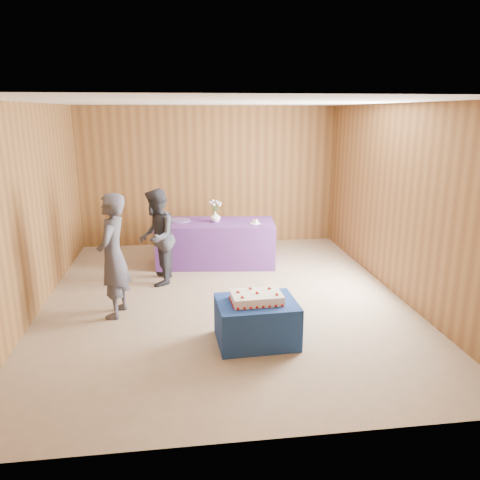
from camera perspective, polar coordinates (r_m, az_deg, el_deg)
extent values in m
plane|color=gray|center=(6.73, -1.90, -7.19)|extent=(6.00, 6.00, 0.00)
cube|color=brown|center=(9.29, -3.82, 7.73)|extent=(5.00, 0.04, 2.70)
cube|color=brown|center=(3.47, 2.82, -5.47)|extent=(5.00, 0.04, 2.70)
cube|color=brown|center=(6.59, -24.22, 3.24)|extent=(0.04, 6.00, 2.70)
cube|color=brown|center=(7.03, 18.80, 4.46)|extent=(0.04, 6.00, 2.70)
cube|color=white|center=(6.22, -2.13, 16.45)|extent=(5.00, 6.00, 0.04)
cube|color=navy|center=(5.46, 2.03, -9.91)|extent=(0.93, 0.74, 0.50)
cube|color=#62328A|center=(8.15, -2.93, -0.36)|extent=(2.09, 1.12, 0.75)
cube|color=white|center=(5.33, 2.03, -7.01)|extent=(0.59, 0.41, 0.10)
sphere|color=#B0120D|center=(5.13, -0.63, -8.41)|extent=(0.03, 0.03, 0.03)
sphere|color=#B0120D|center=(5.25, 5.53, -7.91)|extent=(0.03, 0.03, 0.03)
sphere|color=#B0120D|center=(5.47, -1.33, -6.84)|extent=(0.03, 0.03, 0.03)
sphere|color=#B0120D|center=(5.58, 4.45, -6.42)|extent=(0.03, 0.03, 0.03)
sphere|color=#B0120D|center=(5.19, 0.42, -6.84)|extent=(0.03, 0.03, 0.03)
cone|color=#155C1C|center=(5.20, 0.68, -6.94)|extent=(0.01, 0.02, 0.02)
sphere|color=#B0120D|center=(5.42, 3.41, -5.88)|extent=(0.03, 0.03, 0.03)
cone|color=#155C1C|center=(5.43, 3.65, -5.98)|extent=(0.01, 0.02, 0.02)
sphere|color=#B0120D|center=(5.31, 2.04, -6.33)|extent=(0.03, 0.03, 0.03)
cone|color=#155C1C|center=(5.32, 2.29, -6.43)|extent=(0.01, 0.02, 0.02)
imported|color=white|center=(8.04, -3.03, 2.85)|extent=(0.20, 0.20, 0.18)
cylinder|color=#306126|center=(8.00, -2.80, 4.01)|extent=(0.01, 0.01, 0.14)
sphere|color=#BCA3D3|center=(7.99, -2.44, 4.53)|extent=(0.05, 0.05, 0.05)
cylinder|color=#306126|center=(8.02, -2.86, 4.04)|extent=(0.01, 0.01, 0.14)
sphere|color=white|center=(8.04, -2.59, 4.59)|extent=(0.05, 0.05, 0.05)
cylinder|color=#306126|center=(8.03, -2.99, 4.05)|extent=(0.01, 0.01, 0.14)
sphere|color=#BCA3D3|center=(8.07, -2.91, 4.62)|extent=(0.05, 0.05, 0.05)
cylinder|color=#306126|center=(8.03, -3.14, 4.05)|extent=(0.01, 0.01, 0.14)
sphere|color=white|center=(8.07, -3.29, 4.61)|extent=(0.05, 0.05, 0.05)
cylinder|color=#306126|center=(8.02, -3.26, 4.02)|extent=(0.01, 0.01, 0.14)
sphere|color=#BCA3D3|center=(8.03, -3.58, 4.56)|extent=(0.05, 0.05, 0.05)
cylinder|color=#306126|center=(8.00, -3.30, 3.99)|extent=(0.01, 0.01, 0.14)
sphere|color=white|center=(7.98, -3.68, 4.49)|extent=(0.05, 0.05, 0.05)
cylinder|color=#306126|center=(7.98, -3.24, 3.97)|extent=(0.01, 0.01, 0.14)
sphere|color=#BCA3D3|center=(7.93, -3.53, 4.43)|extent=(0.05, 0.05, 0.05)
cylinder|color=#306126|center=(7.97, -3.11, 3.95)|extent=(0.01, 0.01, 0.14)
sphere|color=white|center=(7.90, -3.20, 4.39)|extent=(0.05, 0.05, 0.05)
cylinder|color=#306126|center=(7.97, -2.95, 3.96)|extent=(0.01, 0.01, 0.14)
sphere|color=#BCA3D3|center=(7.91, -2.82, 4.40)|extent=(0.05, 0.05, 0.05)
cylinder|color=#306126|center=(7.98, -2.84, 3.98)|extent=(0.01, 0.01, 0.14)
sphere|color=white|center=(7.94, -2.52, 4.45)|extent=(0.05, 0.05, 0.05)
cylinder|color=#6950A0|center=(8.18, -7.38, 2.38)|extent=(0.45, 0.45, 0.02)
cylinder|color=white|center=(7.93, 1.86, 2.06)|extent=(0.22, 0.22, 0.01)
cube|color=white|center=(7.92, 1.87, 2.31)|extent=(0.09, 0.09, 0.06)
sphere|color=#B0120D|center=(7.89, 1.89, 2.57)|extent=(0.02, 0.02, 0.02)
cube|color=#B8B8BD|center=(7.74, 2.17, 1.69)|extent=(0.24, 0.14, 0.00)
imported|color=#3C3D47|center=(6.17, -15.23, -1.89)|extent=(0.49, 0.65, 1.62)
imported|color=#2E2F37|center=(7.22, -10.12, 0.33)|extent=(0.61, 0.76, 1.48)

